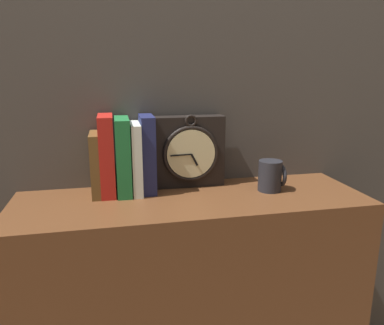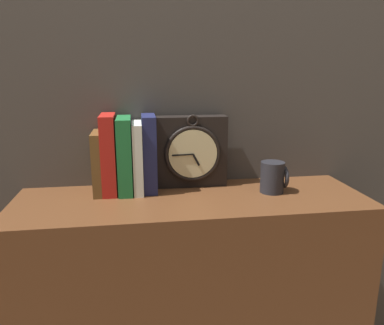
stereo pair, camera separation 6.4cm
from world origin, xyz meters
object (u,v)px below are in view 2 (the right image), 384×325
object	(u,v)px
book_slot1_red	(109,154)
book_slot3_white	(138,158)
book_slot0_brown	(98,163)
book_slot2_green	(125,155)
clock	(191,152)
book_slot4_navy	(149,153)
mug	(273,177)

from	to	relation	value
book_slot1_red	book_slot3_white	bearing A→B (deg)	-1.56
book_slot0_brown	book_slot1_red	size ratio (longest dim) A/B	0.79
book_slot1_red	book_slot2_green	size ratio (longest dim) A/B	1.04
clock	book_slot4_navy	bearing A→B (deg)	-169.21
book_slot2_green	book_slot1_red	bearing A→B (deg)	176.21
book_slot0_brown	book_slot3_white	xyz separation A→B (m)	(0.12, -0.00, 0.01)
book_slot2_green	book_slot4_navy	xyz separation A→B (m)	(0.07, 0.01, 0.00)
clock	book_slot0_brown	bearing A→B (deg)	-174.20
book_slot4_navy	mug	xyz separation A→B (m)	(0.36, -0.08, -0.07)
clock	book_slot4_navy	distance (m)	0.13
book_slot1_red	mug	bearing A→B (deg)	-8.56
book_slot0_brown	book_slot3_white	distance (m)	0.12
book_slot2_green	book_slot4_navy	world-z (taller)	book_slot4_navy
book_slot2_green	book_slot3_white	bearing A→B (deg)	1.13
book_slot0_brown	book_slot2_green	xyz separation A→B (m)	(0.08, -0.00, 0.02)
book_slot1_red	book_slot4_navy	size ratio (longest dim) A/B	1.02
book_slot0_brown	mug	size ratio (longest dim) A/B	1.97
book_slot0_brown	book_slot2_green	size ratio (longest dim) A/B	0.82
book_slot3_white	clock	bearing A→B (deg)	10.77
book_slot1_red	book_slot3_white	xyz separation A→B (m)	(0.08, -0.00, -0.01)
clock	book_slot2_green	xyz separation A→B (m)	(-0.20, -0.03, 0.00)
book_slot2_green	book_slot4_navy	bearing A→B (deg)	5.77
clock	book_slot1_red	distance (m)	0.25
mug	book_slot4_navy	bearing A→B (deg)	168.08
book_slot0_brown	book_slot4_navy	bearing A→B (deg)	1.40
book_slot0_brown	book_slot2_green	bearing A→B (deg)	-2.62
book_slot1_red	book_slot2_green	bearing A→B (deg)	-3.79
book_slot3_white	book_slot4_navy	xyz separation A→B (m)	(0.03, 0.01, 0.01)
mug	book_slot2_green	bearing A→B (deg)	170.95
clock	book_slot1_red	world-z (taller)	book_slot1_red
book_slot0_brown	book_slot2_green	distance (m)	0.08
book_slot0_brown	mug	xyz separation A→B (m)	(0.51, -0.07, -0.04)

